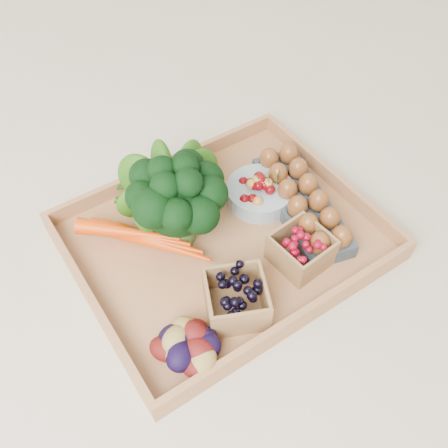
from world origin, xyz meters
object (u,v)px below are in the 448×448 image
cherry_bowl (260,193)px  tray (224,241)px  broccoli (179,215)px  egg_carton (301,205)px

cherry_bowl → tray: bearing=-158.8°
tray → broccoli: broccoli is taller
tray → cherry_bowl: 0.13m
egg_carton → tray: bearing=-174.1°
tray → egg_carton: 0.17m
broccoli → tray: bearing=-35.1°
tray → cherry_bowl: bearing=21.2°
tray → broccoli: size_ratio=3.09×
tray → broccoli: (-0.07, 0.05, 0.08)m
tray → broccoli: 0.11m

